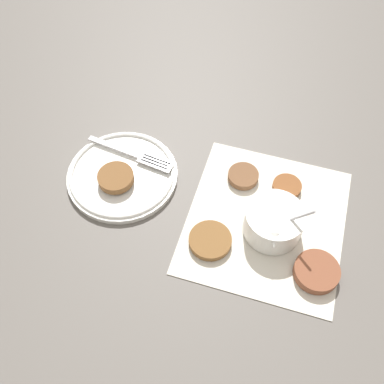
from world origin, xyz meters
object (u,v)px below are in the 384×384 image
Objects in this scene: serving_plate at (122,175)px; fritter_on_plate at (116,178)px; sauce_bowl at (273,223)px; fork at (139,156)px.

serving_plate is 3.12× the size of fritter_on_plate.
fork is (-0.13, -0.29, -0.01)m from sauce_bowl.
sauce_bowl is 0.53× the size of serving_plate.
serving_plate is 0.03m from fritter_on_plate.
serving_plate is (-0.08, -0.31, -0.02)m from sauce_bowl.
fork is at bearing 148.99° from serving_plate.
fritter_on_plate reaches higher than fork.
fork is at bearing 153.22° from fritter_on_plate.
fritter_on_plate is (0.02, -0.01, 0.02)m from serving_plate.
serving_plate is 0.05m from fork.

